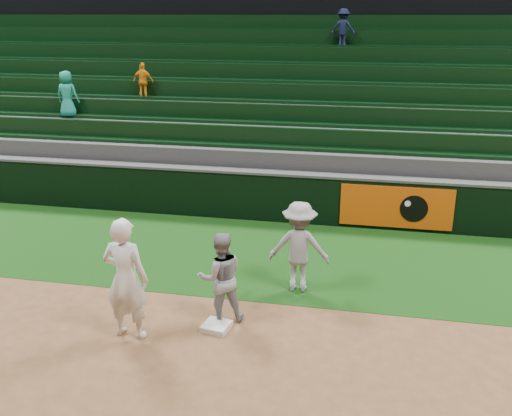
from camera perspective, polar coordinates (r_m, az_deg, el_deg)
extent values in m
plane|color=brown|center=(9.70, -3.88, -11.60)|extent=(70.00, 70.00, 0.00)
cube|color=#0F350D|center=(12.30, -0.22, -4.62)|extent=(36.00, 4.20, 0.01)
cube|color=silver|center=(9.57, -3.97, -11.71)|extent=(0.48, 0.48, 0.09)
imported|color=white|center=(9.15, -12.88, -6.91)|extent=(0.76, 0.53, 2.01)
imported|color=gray|center=(9.49, -3.55, -6.93)|extent=(0.94, 0.85, 1.57)
imported|color=#9598A2|center=(10.47, 4.33, -3.89)|extent=(1.12, 0.66, 1.72)
cube|color=black|center=(14.11, 1.59, 1.12)|extent=(36.00, 0.35, 1.20)
cube|color=#D84C0A|center=(13.76, 13.85, 0.08)|extent=(2.60, 0.05, 1.00)
cylinder|color=black|center=(13.76, 15.51, -0.06)|extent=(0.64, 0.02, 0.64)
cylinder|color=white|center=(13.69, 14.93, 0.43)|extent=(0.14, 0.02, 0.14)
cube|color=#424244|center=(13.93, 1.61, 3.54)|extent=(36.00, 0.40, 0.06)
cube|color=#333336|center=(14.73, 2.09, 2.80)|extent=(36.00, 0.85, 1.65)
cube|color=black|center=(14.71, 2.30, 7.09)|extent=(36.00, 0.14, 0.50)
cube|color=black|center=(14.59, 2.18, 6.15)|extent=(36.00, 0.45, 0.08)
cube|color=#333336|center=(15.48, 2.62, 4.46)|extent=(36.00, 0.85, 2.10)
cube|color=black|center=(15.45, 2.84, 9.36)|extent=(36.00, 0.14, 0.50)
cube|color=black|center=(15.32, 2.73, 8.48)|extent=(36.00, 0.45, 0.08)
cube|color=#333336|center=(16.24, 3.10, 5.96)|extent=(36.00, 0.85, 2.55)
cube|color=black|center=(16.22, 3.33, 11.41)|extent=(36.00, 0.14, 0.50)
cube|color=black|center=(16.08, 3.23, 10.60)|extent=(36.00, 0.45, 0.08)
cube|color=#333336|center=(17.02, 3.54, 7.33)|extent=(36.00, 0.85, 3.00)
cube|color=black|center=(17.00, 3.79, 13.28)|extent=(36.00, 0.14, 0.50)
cube|color=black|center=(16.86, 3.69, 12.52)|extent=(36.00, 0.45, 0.08)
cube|color=#333336|center=(17.80, 3.95, 8.57)|extent=(36.00, 0.85, 3.45)
cube|color=black|center=(17.80, 4.21, 14.98)|extent=(36.00, 0.14, 0.50)
cube|color=black|center=(17.65, 4.12, 14.27)|extent=(36.00, 0.45, 0.08)
cube|color=#333336|center=(18.59, 4.32, 9.72)|extent=(36.00, 0.85, 3.90)
cube|color=black|center=(18.62, 4.60, 16.53)|extent=(36.00, 0.14, 0.50)
cube|color=black|center=(18.46, 4.51, 15.86)|extent=(36.00, 0.45, 0.08)
cube|color=#333336|center=(19.39, 4.67, 10.76)|extent=(36.00, 0.85, 4.35)
cube|color=black|center=(19.45, 4.96, 17.95)|extent=(36.00, 0.14, 0.50)
cube|color=black|center=(19.29, 4.88, 17.32)|extent=(36.00, 0.45, 0.08)
imported|color=#198B76|center=(17.13, -18.36, 10.74)|extent=(0.65, 0.43, 1.30)
imported|color=orange|center=(17.00, -11.21, 12.35)|extent=(0.60, 0.25, 1.03)
imported|color=black|center=(18.20, 8.71, 17.34)|extent=(0.77, 0.48, 1.14)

